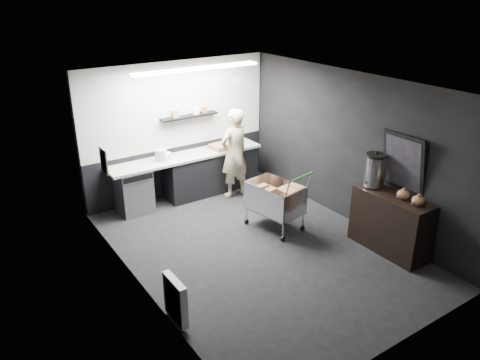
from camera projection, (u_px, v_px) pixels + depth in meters
floor at (258, 248)px, 7.73m from camera, size 5.50×5.50×0.00m
ceiling at (260, 85)px, 6.68m from camera, size 5.50×5.50×0.00m
wall_back at (178, 129)px, 9.31m from camera, size 5.50×0.00×5.50m
wall_front at (407, 251)px, 5.10m from camera, size 5.50×0.00×5.50m
wall_left at (137, 204)px, 6.18m from camera, size 0.00×5.50×5.50m
wall_right at (351, 149)px, 8.23m from camera, size 0.00×5.50×5.50m
kitchen_wall_panel at (177, 105)px, 9.10m from camera, size 3.95×0.02×1.70m
dado_panel at (180, 169)px, 9.63m from camera, size 3.95×0.02×1.00m
floating_shelf at (189, 116)px, 9.21m from camera, size 1.20×0.22×0.04m
wall_clock at (237, 82)px, 9.69m from camera, size 0.20×0.03×0.20m
poster at (104, 161)px, 7.11m from camera, size 0.02×0.30×0.40m
poster_red_band at (103, 156)px, 7.08m from camera, size 0.02×0.22×0.10m
radiator at (175, 300)px, 5.91m from camera, size 0.10×0.50×0.60m
ceiling_strip at (197, 69)px, 8.11m from camera, size 2.40×0.20×0.04m
prep_counter at (194, 175)px, 9.47m from camera, size 3.20×0.61×0.90m
person at (234, 153)px, 9.31m from camera, size 0.72×0.53×1.82m
shopping_cart at (275, 200)px, 8.18m from camera, size 0.79×1.13×1.13m
sideboard at (390, 215)px, 7.48m from camera, size 0.56×1.30×1.94m
fire_extinguisher at (173, 293)px, 6.20m from camera, size 0.16×0.16×0.52m
cardboard_box at (223, 146)px, 9.59m from camera, size 0.52×0.42×0.10m
pink_tub at (161, 155)px, 8.91m from camera, size 0.23×0.23×0.23m
white_container at (167, 157)px, 8.93m from camera, size 0.19×0.16×0.15m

